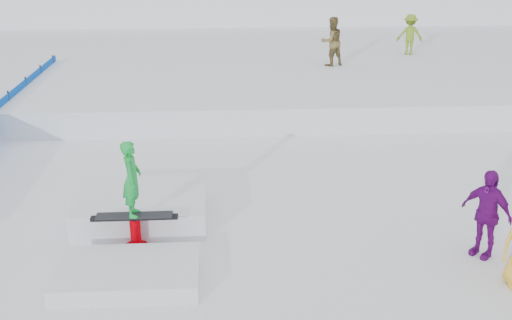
{
  "coord_description": "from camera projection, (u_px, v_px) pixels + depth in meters",
  "views": [
    {
      "loc": [
        -0.3,
        -10.55,
        5.66
      ],
      "look_at": [
        0.5,
        2.0,
        1.1
      ],
      "focal_mm": 45.0,
      "sensor_mm": 36.0,
      "label": 1
    }
  ],
  "objects": [
    {
      "name": "jib_rail_feature",
      "position": [
        139.0,
        220.0,
        12.48
      ],
      "size": [
        2.6,
        4.4,
        2.11
      ],
      "color": "white",
      "rests_on": "ground"
    },
    {
      "name": "walker_olive",
      "position": [
        332.0,
        41.0,
        23.74
      ],
      "size": [
        1.06,
        0.95,
        1.79
      ],
      "primitive_type": "imported",
      "rotation": [
        0.0,
        0.0,
        3.51
      ],
      "color": "brown",
      "rests_on": "snow_midrise"
    },
    {
      "name": "walker_ygreen",
      "position": [
        410.0,
        35.0,
        25.86
      ],
      "size": [
        1.1,
        0.7,
        1.61
      ],
      "primitive_type": "imported",
      "rotation": [
        0.0,
        0.0,
        3.04
      ],
      "color": "olive",
      "rests_on": "snow_midrise"
    },
    {
      "name": "snow_midrise",
      "position": [
        223.0,
        62.0,
        26.72
      ],
      "size": [
        50.0,
        18.0,
        0.8
      ],
      "primitive_type": "cube",
      "color": "white",
      "rests_on": "ground"
    },
    {
      "name": "snow_berm",
      "position": [
        219.0,
        4.0,
        39.58
      ],
      "size": [
        60.0,
        14.0,
        2.4
      ],
      "primitive_type": "cube",
      "color": "white",
      "rests_on": "ground"
    },
    {
      "name": "ground",
      "position": [
        236.0,
        253.0,
        11.85
      ],
      "size": [
        120.0,
        120.0,
        0.0
      ],
      "primitive_type": "plane",
      "color": "white"
    },
    {
      "name": "spectator_purple",
      "position": [
        486.0,
        213.0,
        11.52
      ],
      "size": [
        0.92,
        1.02,
        1.67
      ],
      "primitive_type": "imported",
      "rotation": [
        0.0,
        0.0,
        -0.92
      ],
      "color": "#630A71",
      "rests_on": "ground"
    }
  ]
}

